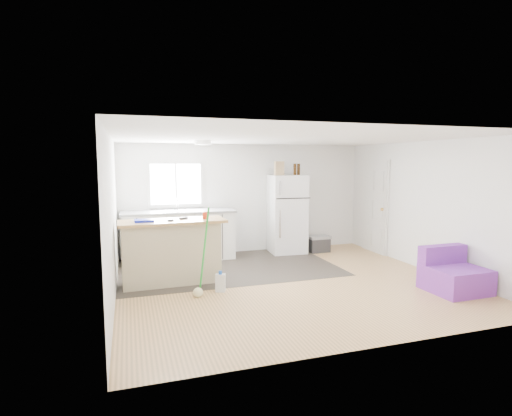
{
  "coord_description": "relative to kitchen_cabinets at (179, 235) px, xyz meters",
  "views": [
    {
      "loc": [
        -2.52,
        -6.04,
        2.01
      ],
      "look_at": [
        -0.35,
        0.7,
        1.19
      ],
      "focal_mm": 28.0,
      "sensor_mm": 36.0,
      "label": 1
    }
  ],
  "objects": [
    {
      "name": "interior_door",
      "position": [
        4.27,
        -0.6,
        0.5
      ],
      "size": [
        0.11,
        0.92,
        2.1
      ],
      "color": "white",
      "rests_on": "right_wall"
    },
    {
      "name": "blue_tray",
      "position": [
        -0.74,
        -1.62,
        0.56
      ],
      "size": [
        0.31,
        0.23,
        0.04
      ],
      "primitive_type": "cube",
      "rotation": [
        0.0,
        0.0,
        0.02
      ],
      "color": "#1420BE",
      "rests_on": "peninsula"
    },
    {
      "name": "mop",
      "position": [
        0.01,
        -2.37,
        -0.29
      ],
      "size": [
        0.27,
        0.38,
        1.36
      ],
      "rotation": [
        0.0,
        0.0,
        0.29
      ],
      "color": "green",
      "rests_on": "floor"
    },
    {
      "name": "peninsula",
      "position": [
        -0.32,
        -1.57,
        0.02
      ],
      "size": [
        1.74,
        0.71,
        1.06
      ],
      "rotation": [
        0.0,
        0.0,
        0.03
      ],
      "color": "tan",
      "rests_on": "floor"
    },
    {
      "name": "vinyl_zone",
      "position": [
        0.82,
        -0.9,
        -0.52
      ],
      "size": [
        4.05,
        2.5,
        0.0
      ],
      "primitive_type": "cube",
      "color": "#2D2622",
      "rests_on": "floor"
    },
    {
      "name": "bottle_left",
      "position": [
        2.54,
        -0.07,
        1.33
      ],
      "size": [
        0.07,
        0.07,
        0.25
      ],
      "primitive_type": "cylinder",
      "rotation": [
        0.0,
        0.0,
        0.03
      ],
      "color": "#331E09",
      "rests_on": "refrigerator"
    },
    {
      "name": "cooler",
      "position": [
        3.07,
        -0.23,
        -0.33
      ],
      "size": [
        0.49,
        0.34,
        0.37
      ],
      "rotation": [
        0.0,
        0.0,
        0.02
      ],
      "color": "#2C2C2E",
      "rests_on": "floor"
    },
    {
      "name": "red_cup",
      "position": [
        0.24,
        -1.59,
        0.6
      ],
      "size": [
        0.09,
        0.09,
        0.12
      ],
      "primitive_type": "cylinder",
      "rotation": [
        0.0,
        0.0,
        -0.12
      ],
      "color": "red",
      "rests_on": "peninsula"
    },
    {
      "name": "cardboard_box",
      "position": [
        2.16,
        -0.11,
        1.36
      ],
      "size": [
        0.2,
        0.11,
        0.3
      ],
      "primitive_type": "cube",
      "rotation": [
        0.0,
        0.0,
        -0.03
      ],
      "color": "tan",
      "rests_on": "refrigerator"
    },
    {
      "name": "tool_b",
      "position": [
        -0.33,
        -1.68,
        0.55
      ],
      "size": [
        0.11,
        0.08,
        0.03
      ],
      "primitive_type": "cube",
      "rotation": [
        0.0,
        0.0,
        0.41
      ],
      "color": "black",
      "rests_on": "peninsula"
    },
    {
      "name": "window",
      "position": [
        -0.01,
        0.34,
        1.03
      ],
      "size": [
        1.18,
        0.06,
        0.98
      ],
      "color": "white",
      "rests_on": "back_wall"
    },
    {
      "name": "ceiling_fixture",
      "position": [
        0.34,
        -0.95,
        1.84
      ],
      "size": [
        0.3,
        0.3,
        0.07
      ],
      "primitive_type": "cylinder",
      "color": "white",
      "rests_on": "ceiling"
    },
    {
      "name": "cleaner_jug",
      "position": [
        0.35,
        -2.27,
        -0.38
      ],
      "size": [
        0.18,
        0.15,
        0.33
      ],
      "rotation": [
        0.0,
        0.0,
        -0.36
      ],
      "color": "silver",
      "rests_on": "floor"
    },
    {
      "name": "refrigerator",
      "position": [
        2.38,
        -0.02,
        0.34
      ],
      "size": [
        0.81,
        0.77,
        1.73
      ],
      "rotation": [
        0.0,
        0.0,
        -0.06
      ],
      "color": "white",
      "rests_on": "floor"
    },
    {
      "name": "kitchen_cabinets",
      "position": [
        0.0,
        0.0,
        0.0
      ],
      "size": [
        2.29,
        0.72,
        1.32
      ],
      "rotation": [
        0.0,
        0.0,
        -0.0
      ],
      "color": "white",
      "rests_on": "floor"
    },
    {
      "name": "bottle_right",
      "position": [
        2.65,
        -0.01,
        1.33
      ],
      "size": [
        0.08,
        0.08,
        0.25
      ],
      "primitive_type": "cylinder",
      "rotation": [
        0.0,
        0.0,
        0.1
      ],
      "color": "#331E09",
      "rests_on": "refrigerator"
    },
    {
      "name": "purple_seat",
      "position": [
        3.83,
        -3.35,
        -0.27
      ],
      "size": [
        0.83,
        0.78,
        0.68
      ],
      "rotation": [
        0.0,
        0.0,
        0.01
      ],
      "color": "purple",
      "rests_on": "floor"
    },
    {
      "name": "room",
      "position": [
        1.54,
        -2.15,
        0.68
      ],
      "size": [
        5.51,
        5.01,
        2.41
      ],
      "color": "olive",
      "rests_on": "ground"
    },
    {
      "name": "tool_a",
      "position": [
        -0.1,
        -1.5,
        0.55
      ],
      "size": [
        0.15,
        0.1,
        0.03
      ],
      "primitive_type": "cube",
      "rotation": [
        0.0,
        0.0,
        0.4
      ],
      "color": "black",
      "rests_on": "peninsula"
    }
  ]
}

